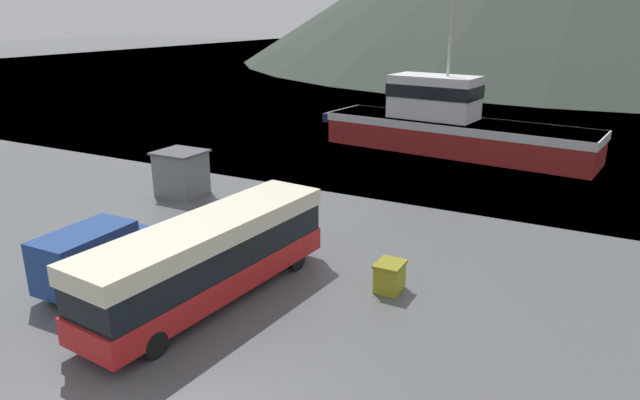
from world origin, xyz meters
name	(u,v)px	position (x,y,z in m)	size (l,w,h in m)	color
water_surface	(579,59)	(0.00, 142.68, 0.00)	(240.00, 240.00, 0.00)	#3D5160
tour_bus	(211,255)	(-1.59, 8.73, 1.77)	(3.50, 11.03, 3.14)	red
delivery_van	(97,254)	(-6.29, 7.62, 1.27)	(2.06, 5.33, 2.40)	navy
fishing_boat	(451,125)	(-0.43, 36.28, 2.07)	(20.81, 7.10, 11.91)	maroon
storage_bin	(390,276)	(3.97, 12.48, 0.59)	(1.01, 1.23, 1.16)	olive
dock_kiosk	(181,173)	(-11.33, 18.26, 1.31)	(2.67, 2.47, 2.59)	slate
small_boat	(354,119)	(-11.93, 43.68, 0.41)	(6.07, 2.36, 0.82)	#19234C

